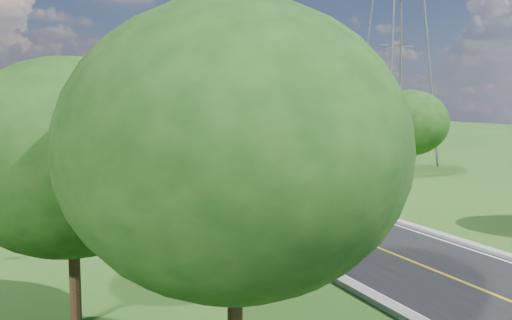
{
  "coord_description": "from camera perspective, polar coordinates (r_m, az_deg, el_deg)",
  "views": [
    {
      "loc": [
        -15.62,
        -9.98,
        7.03
      ],
      "look_at": [
        -0.86,
        24.33,
        3.0
      ],
      "focal_mm": 40.0,
      "sensor_mm": 36.0,
      "label": 1
    }
  ],
  "objects": [
    {
      "name": "ground",
      "position": [
        72.04,
        -10.65,
        0.45
      ],
      "size": [
        260.0,
        260.0,
        0.0
      ],
      "primitive_type": "plane",
      "color": "#214B15",
      "rests_on": "ground"
    },
    {
      "name": "road",
      "position": [
        77.88,
        -11.62,
        0.87
      ],
      "size": [
        8.0,
        150.0,
        0.06
      ],
      "primitive_type": "cube",
      "color": "black",
      "rests_on": "ground"
    },
    {
      "name": "curb_left",
      "position": [
        77.14,
        -14.71,
        0.81
      ],
      "size": [
        0.5,
        150.0,
        0.22
      ],
      "primitive_type": "cube",
      "color": "gray",
      "rests_on": "ground"
    },
    {
      "name": "curb_right",
      "position": [
        78.84,
        -8.6,
        1.05
      ],
      "size": [
        0.5,
        150.0,
        0.22
      ],
      "primitive_type": "cube",
      "color": "gray",
      "rests_on": "ground"
    },
    {
      "name": "speed_limit_sign",
      "position": [
        52.57,
        0.18,
        0.23
      ],
      "size": [
        0.55,
        0.09,
        2.4
      ],
      "color": "slate",
      "rests_on": "ground"
    },
    {
      "name": "overpass",
      "position": [
        150.86,
        -17.38,
        4.12
      ],
      "size": [
        30.0,
        3.0,
        3.2
      ],
      "color": "gray",
      "rests_on": "ground"
    },
    {
      "name": "streetlight_near_left",
      "position": [
        24.02,
        0.36,
        3.57
      ],
      "size": [
        5.9,
        0.25,
        10.0
      ],
      "color": "slate",
      "rests_on": "ground"
    },
    {
      "name": "streetlight_mid_left",
      "position": [
        55.82,
        -13.41,
        4.88
      ],
      "size": [
        5.9,
        0.25,
        10.0
      ],
      "color": "slate",
      "rests_on": "ground"
    },
    {
      "name": "streetlight_far_right",
      "position": [
        90.6,
        -9.52,
        5.38
      ],
      "size": [
        5.9,
        0.25,
        10.0
      ],
      "color": "slate",
      "rests_on": "ground"
    },
    {
      "name": "power_tower_near",
      "position": [
        62.94,
        13.93,
        12.34
      ],
      "size": [
        9.0,
        6.4,
        28.0
      ],
      "color": "slate",
      "rests_on": "ground"
    },
    {
      "name": "power_tower_far",
      "position": [
        131.91,
        -4.92,
        9.16
      ],
      "size": [
        9.0,
        6.4,
        28.0
      ],
      "color": "slate",
      "rests_on": "ground"
    },
    {
      "name": "tree_la",
      "position": [
        18.14,
        -18.04,
        0.28
      ],
      "size": [
        7.14,
        7.14,
        8.3
      ],
      "color": "black",
      "rests_on": "ground"
    },
    {
      "name": "tree_lb",
      "position": [
        38.05,
        -23.82,
        2.04
      ],
      "size": [
        6.3,
        6.3,
        7.33
      ],
      "color": "black",
      "rests_on": "ground"
    },
    {
      "name": "tree_lc",
      "position": [
        60.0,
        -22.75,
        4.29
      ],
      "size": [
        7.56,
        7.56,
        8.79
      ],
      "color": "black",
      "rests_on": "ground"
    },
    {
      "name": "tree_le",
      "position": [
        108.02,
        -22.75,
        4.25
      ],
      "size": [
        5.88,
        5.88,
        6.84
      ],
      "color": "black",
      "rests_on": "ground"
    },
    {
      "name": "tree_lf",
      "position": [
        12.89,
        -2.18,
        1.07
      ],
      "size": [
        7.98,
        7.98,
        9.28
      ],
      "color": "black",
      "rests_on": "ground"
    },
    {
      "name": "tree_rb",
      "position": [
        51.01,
        15.08,
        3.61
      ],
      "size": [
        6.72,
        6.72,
        7.82
      ],
      "color": "black",
      "rests_on": "ground"
    },
    {
      "name": "tree_rc",
      "position": [
        69.18,
        3.01,
        3.91
      ],
      "size": [
        5.88,
        5.88,
        6.84
      ],
      "color": "black",
      "rests_on": "ground"
    },
    {
      "name": "tree_rd",
      "position": [
        91.98,
        -2.52,
        5.05
      ],
      "size": [
        7.14,
        7.14,
        8.3
      ],
      "color": "black",
      "rests_on": "ground"
    },
    {
      "name": "tree_re",
      "position": [
        114.07,
        -7.99,
        4.58
      ],
      "size": [
        5.46,
        5.46,
        6.35
      ],
      "color": "black",
      "rests_on": "ground"
    },
    {
      "name": "tree_rf",
      "position": [
        134.28,
        -8.82,
        5.06
      ],
      "size": [
        6.3,
        6.3,
        7.33
      ],
      "color": "black",
      "rests_on": "ground"
    },
    {
      "name": "bus_outbound",
      "position": [
        43.08,
        0.05,
        -0.87
      ],
      "size": [
        2.96,
        12.22,
        3.4
      ],
      "primitive_type": "imported",
      "rotation": [
        0.0,
        0.0,
        3.15
      ],
      "color": "silver",
      "rests_on": "road"
    },
    {
      "name": "bus_inbound",
      "position": [
        77.45,
        -14.0,
        1.84
      ],
      "size": [
        2.43,
        9.97,
        2.77
      ],
      "primitive_type": "imported",
      "rotation": [
        0.0,
        0.0,
        0.01
      ],
      "color": "beige",
      "rests_on": "road"
    }
  ]
}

